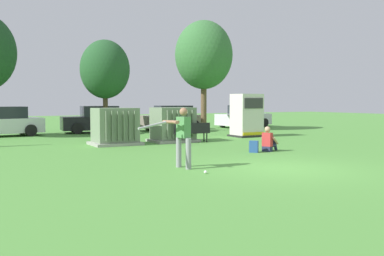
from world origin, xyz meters
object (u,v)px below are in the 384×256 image
generator_enclosure (247,116)px  parked_car_left_of_center (98,120)px  transformer_west (115,127)px  seated_spectator (269,142)px  sports_ball (205,172)px  park_bench (192,131)px  parked_car_leftmost (2,123)px  parked_car_right_of_center (172,119)px  backpack (254,147)px  batter (182,134)px  parked_car_rightmost (244,117)px  transformer_mid_west (173,125)px

generator_enclosure → parked_car_left_of_center: bearing=131.3°
transformer_west → seated_spectator: transformer_west is taller
transformer_west → sports_ball: size_ratio=23.33×
generator_enclosure → parked_car_left_of_center: 9.28m
park_bench → seated_spectator: bearing=-78.0°
park_bench → parked_car_leftmost: parked_car_leftmost is taller
generator_enclosure → parked_car_left_of_center: (-6.12, 6.97, -0.38)m
parked_car_left_of_center → parked_car_right_of_center: same height
seated_spectator → backpack: (-0.73, -0.04, -0.16)m
batter → parked_car_right_of_center: bearing=64.5°
parked_car_left_of_center → parked_car_rightmost: size_ratio=0.99×
seated_spectator → backpack: 0.75m
transformer_west → backpack: bearing=-56.0°
seated_spectator → parked_car_right_of_center: parked_car_right_of_center is taller
transformer_west → backpack: (3.58, -5.31, -0.57)m
park_bench → parked_car_rightmost: size_ratio=0.41×
park_bench → generator_enclosure: bearing=20.2°
transformer_mid_west → parked_car_right_of_center: 8.32m
generator_enclosure → seated_spectator: generator_enclosure is taller
transformer_west → parked_car_leftmost: bearing=117.9°
transformer_mid_west → seated_spectator: bearing=-74.4°
transformer_west → parked_car_rightmost: 14.73m
backpack → parked_car_leftmost: bearing=120.6°
seated_spectator → parked_car_leftmost: size_ratio=0.22×
batter → backpack: 4.69m
batter → sports_ball: bearing=-84.5°
park_bench → sports_ball: park_bench is taller
parked_car_leftmost → parked_car_left_of_center: same height
transformer_west → seated_spectator: (4.31, -5.27, -0.41)m
backpack → parked_car_left_of_center: parked_car_left_of_center is taller
parked_car_left_of_center → batter: bearing=-97.9°
transformer_mid_west → parked_car_rightmost: 12.41m
seated_spectator → parked_car_rightmost: 15.37m
transformer_mid_west → sports_ball: size_ratio=23.33×
backpack → transformer_west: bearing=124.0°
parked_car_leftmost → parked_car_right_of_center: same height
parked_car_rightmost → parked_car_right_of_center: bearing=-177.6°
generator_enclosure → parked_car_right_of_center: (-1.15, 6.75, -0.38)m
transformer_mid_west → backpack: transformer_mid_west is taller
transformer_west → parked_car_left_of_center: size_ratio=0.48×
parked_car_leftmost → parked_car_right_of_center: size_ratio=1.02×
generator_enclosure → park_bench: (-4.28, -1.57, -0.60)m
parked_car_leftmost → sports_ball: bearing=-77.8°
parked_car_right_of_center → sports_ball: bearing=-113.5°
batter → transformer_west: bearing=85.7°
transformer_mid_west → seated_spectator: (1.47, -5.25, -0.41)m
seated_spectator → parked_car_rightmost: size_ratio=0.22×
generator_enclosure → parked_car_leftmost: 13.30m
transformer_west → batter: batter is taller
backpack → parked_car_right_of_center: 13.10m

